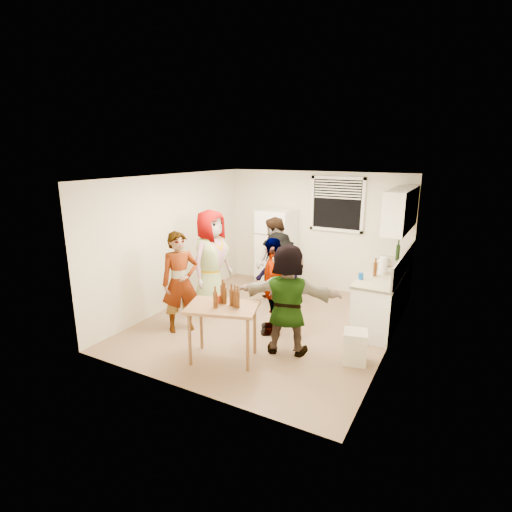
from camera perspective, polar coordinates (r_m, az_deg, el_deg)
The scene contains 23 objects.
room at distance 7.02m, azimuth 1.66°, elevation -9.63°, with size 4.00×4.50×2.50m, color silver, non-canonical shape.
window at distance 8.35m, azimuth 11.50°, elevation 7.25°, with size 1.12×0.10×1.06m, color white, non-canonical shape.
refrigerator at distance 8.66m, azimuth 2.91°, elevation 1.06°, with size 0.70×0.70×1.70m, color white.
counter_lower at distance 7.39m, azimuth 17.77°, elevation -5.51°, with size 0.60×2.20×0.86m, color white.
countertop at distance 7.25m, azimuth 18.04°, elevation -2.16°, with size 0.64×2.22×0.04m, color #B8B093.
backsplash at distance 7.15m, azimuth 20.40°, elevation -0.92°, with size 0.03×2.20×0.36m, color beige.
upper_cabinets at distance 7.20m, azimuth 20.04°, elevation 6.30°, with size 0.34×1.60×0.70m, color white.
kettle at distance 7.49m, azimuth 18.05°, elevation -1.47°, with size 0.23×0.19×0.19m, color silver, non-canonical shape.
paper_towel at distance 7.06m, azimuth 17.59°, elevation -2.40°, with size 0.13×0.13×0.29m, color white.
wine_bottle at distance 8.00m, azimuth 19.51°, elevation -0.57°, with size 0.07×0.07×0.29m, color black.
beer_bottle_counter at distance 6.87m, azimuth 16.59°, elevation -2.78°, with size 0.06×0.06×0.23m, color #47230C.
blue_cup at distance 6.65m, azimuth 14.73°, elevation -3.24°, with size 0.08×0.08×0.11m, color #0945A9.
picture_frame at distance 7.46m, azimuth 20.17°, elevation -1.13°, with size 0.02×0.17×0.14m, color #E4BA58.
trash_bin at distance 5.90m, azimuth 13.94°, elevation -12.37°, with size 0.32×0.32×0.47m, color silver.
serving_table at distance 5.96m, azimuth -4.63°, elevation -14.41°, with size 0.97×0.65×0.82m, color brown, non-canonical shape.
beer_bottle_table at distance 5.72m, azimuth -4.75°, elevation -6.62°, with size 0.07×0.07×0.26m, color #47230C.
red_cup at distance 5.72m, azimuth -5.47°, elevation -6.66°, with size 0.08×0.08×0.11m, color #B03A19.
guest_grey at distance 7.58m, azimuth -6.20°, elevation -7.80°, with size 0.93×1.91×0.61m, color #9C9C9C.
guest_stripe at distance 6.92m, azimuth -10.45°, elevation -10.25°, with size 0.61×1.67×0.40m, color #141933.
guest_back_left at distance 7.86m, azimuth 2.56°, elevation -6.91°, with size 0.83×1.71×0.65m, color #4E3822.
guest_back_right at distance 7.46m, azimuth 3.08°, elevation -8.13°, with size 0.98×1.51×0.56m, color #3B3B40.
guest_black at distance 6.75m, azimuth 2.36°, elevation -10.69°, with size 0.93×1.59×0.39m, color black.
guest_orange at distance 6.15m, azimuth 4.37°, elevation -13.42°, with size 1.54×1.66×0.49m, color #EE9C53.
Camera 1 is at (2.88, -5.71, 2.90)m, focal length 28.00 mm.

